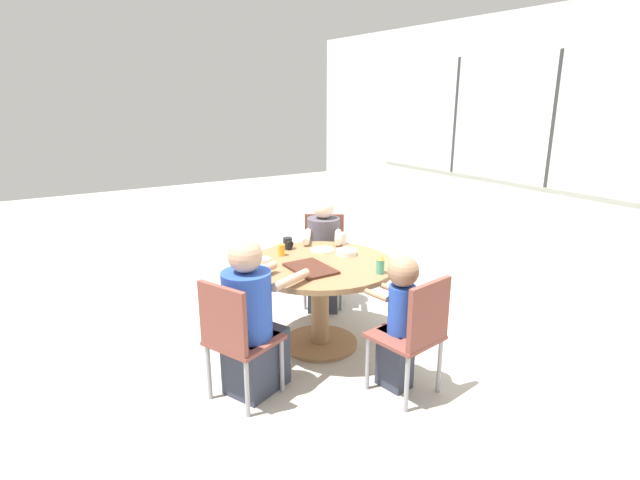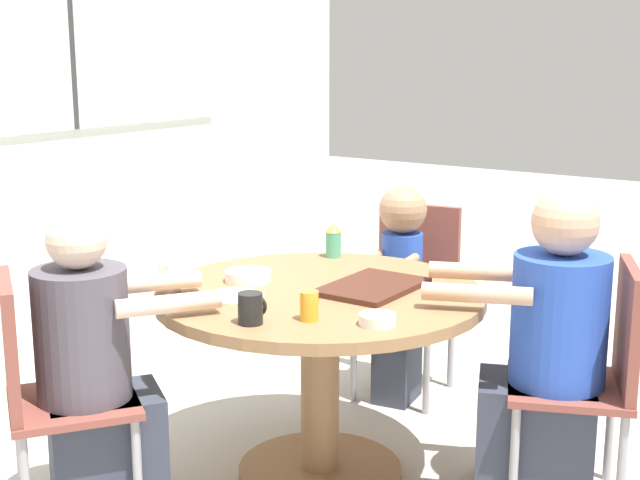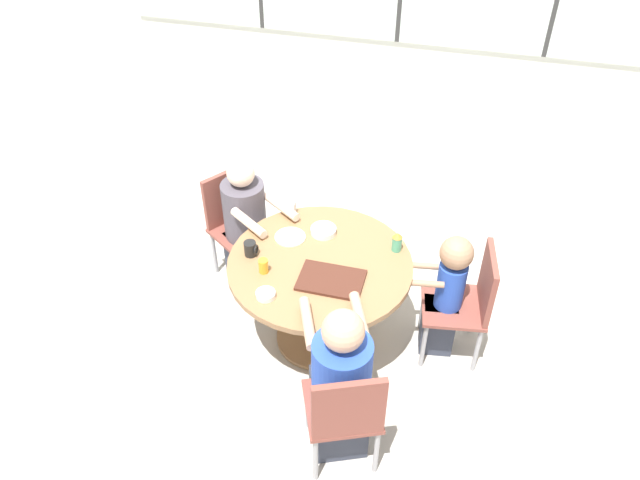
{
  "view_description": "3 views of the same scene",
  "coord_description": "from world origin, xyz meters",
  "px_view_note": "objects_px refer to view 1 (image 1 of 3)",
  "views": [
    {
      "loc": [
        3.08,
        -1.94,
        1.94
      ],
      "look_at": [
        0.0,
        0.0,
        0.88
      ],
      "focal_mm": 28.0,
      "sensor_mm": 36.0,
      "label": 1
    },
    {
      "loc": [
        -2.49,
        -1.71,
        1.55
      ],
      "look_at": [
        0.0,
        0.0,
        0.88
      ],
      "focal_mm": 50.0,
      "sensor_mm": 36.0,
      "label": 2
    },
    {
      "loc": [
        0.74,
        -2.79,
        3.3
      ],
      "look_at": [
        0.0,
        0.0,
        0.88
      ],
      "focal_mm": 35.0,
      "sensor_mm": 36.0,
      "label": 3
    }
  ],
  "objects_px": {
    "chair_for_woman_green_shirt": "(234,333)",
    "coffee_mug": "(288,243)",
    "chair_for_man_blue_shirt": "(324,251)",
    "bowl_white_shallow": "(263,260)",
    "chair_for_toddler": "(417,329)",
    "bowl_cereal": "(346,252)",
    "juice_glass": "(281,250)",
    "person_woman_green_shirt": "(252,324)",
    "person_toddler": "(399,321)",
    "person_man_blue_shirt": "(323,259)",
    "milk_carton_small": "(342,239)",
    "sippy_cup": "(380,264)"
  },
  "relations": [
    {
      "from": "chair_for_woman_green_shirt",
      "to": "coffee_mug",
      "type": "relative_size",
      "value": 8.55
    },
    {
      "from": "chair_for_man_blue_shirt",
      "to": "bowl_white_shallow",
      "type": "xyz_separation_m",
      "value": [
        0.56,
        -0.91,
        0.22
      ]
    },
    {
      "from": "chair_for_toddler",
      "to": "bowl_cereal",
      "type": "relative_size",
      "value": 5.0
    },
    {
      "from": "chair_for_toddler",
      "to": "chair_for_man_blue_shirt",
      "type": "bearing_deg",
      "value": 68.42
    },
    {
      "from": "coffee_mug",
      "to": "juice_glass",
      "type": "bearing_deg",
      "value": -45.36
    },
    {
      "from": "chair_for_woman_green_shirt",
      "to": "person_woman_green_shirt",
      "type": "relative_size",
      "value": 0.77
    },
    {
      "from": "person_toddler",
      "to": "bowl_cereal",
      "type": "xyz_separation_m",
      "value": [
        -0.85,
        0.16,
        0.22
      ]
    },
    {
      "from": "person_man_blue_shirt",
      "to": "bowl_cereal",
      "type": "xyz_separation_m",
      "value": [
        0.6,
        -0.16,
        0.25
      ]
    },
    {
      "from": "bowl_cereal",
      "to": "person_toddler",
      "type": "bearing_deg",
      "value": -10.9
    },
    {
      "from": "chair_for_toddler",
      "to": "person_woman_green_shirt",
      "type": "bearing_deg",
      "value": 135.02
    },
    {
      "from": "bowl_white_shallow",
      "to": "milk_carton_small",
      "type": "bearing_deg",
      "value": 96.09
    },
    {
      "from": "juice_glass",
      "to": "bowl_cereal",
      "type": "relative_size",
      "value": 0.56
    },
    {
      "from": "milk_carton_small",
      "to": "person_toddler",
      "type": "bearing_deg",
      "value": -15.34
    },
    {
      "from": "person_woman_green_shirt",
      "to": "coffee_mug",
      "type": "relative_size",
      "value": 11.08
    },
    {
      "from": "chair_for_woman_green_shirt",
      "to": "coffee_mug",
      "type": "xyz_separation_m",
      "value": [
        -0.81,
        0.84,
        0.26
      ]
    },
    {
      "from": "coffee_mug",
      "to": "milk_carton_small",
      "type": "bearing_deg",
      "value": 75.26
    },
    {
      "from": "sippy_cup",
      "to": "person_woman_green_shirt",
      "type": "bearing_deg",
      "value": -97.99
    },
    {
      "from": "person_toddler",
      "to": "coffee_mug",
      "type": "height_order",
      "value": "person_toddler"
    },
    {
      "from": "person_man_blue_shirt",
      "to": "sippy_cup",
      "type": "distance_m",
      "value": 1.15
    },
    {
      "from": "person_man_blue_shirt",
      "to": "juice_glass",
      "type": "bearing_deg",
      "value": 63.18
    },
    {
      "from": "chair_for_woman_green_shirt",
      "to": "sippy_cup",
      "type": "relative_size",
      "value": 6.04
    },
    {
      "from": "milk_carton_small",
      "to": "bowl_white_shallow",
      "type": "height_order",
      "value": "milk_carton_small"
    },
    {
      "from": "coffee_mug",
      "to": "bowl_cereal",
      "type": "xyz_separation_m",
      "value": [
        0.39,
        0.33,
        -0.03
      ]
    },
    {
      "from": "person_woman_green_shirt",
      "to": "sippy_cup",
      "type": "height_order",
      "value": "person_woman_green_shirt"
    },
    {
      "from": "person_woman_green_shirt",
      "to": "person_man_blue_shirt",
      "type": "distance_m",
      "value": 1.51
    },
    {
      "from": "person_man_blue_shirt",
      "to": "chair_for_woman_green_shirt",
      "type": "bearing_deg",
      "value": 72.03
    },
    {
      "from": "person_man_blue_shirt",
      "to": "coffee_mug",
      "type": "bearing_deg",
      "value": 57.76
    },
    {
      "from": "chair_for_toddler",
      "to": "person_toddler",
      "type": "distance_m",
      "value": 0.15
    },
    {
      "from": "chair_for_woman_green_shirt",
      "to": "person_man_blue_shirt",
      "type": "xyz_separation_m",
      "value": [
        -1.02,
        1.32,
        -0.03
      ]
    },
    {
      "from": "person_man_blue_shirt",
      "to": "bowl_white_shallow",
      "type": "distance_m",
      "value": 0.95
    },
    {
      "from": "sippy_cup",
      "to": "milk_carton_small",
      "type": "relative_size",
      "value": 1.4
    },
    {
      "from": "person_toddler",
      "to": "coffee_mug",
      "type": "xyz_separation_m",
      "value": [
        -1.23,
        -0.16,
        0.25
      ]
    },
    {
      "from": "person_toddler",
      "to": "juice_glass",
      "type": "xyz_separation_m",
      "value": [
        -1.1,
        -0.29,
        0.25
      ]
    },
    {
      "from": "person_woman_green_shirt",
      "to": "person_man_blue_shirt",
      "type": "bearing_deg",
      "value": 106.36
    },
    {
      "from": "person_man_blue_shirt",
      "to": "bowl_white_shallow",
      "type": "height_order",
      "value": "person_man_blue_shirt"
    },
    {
      "from": "coffee_mug",
      "to": "bowl_cereal",
      "type": "height_order",
      "value": "coffee_mug"
    },
    {
      "from": "sippy_cup",
      "to": "bowl_white_shallow",
      "type": "bearing_deg",
      "value": -137.73
    },
    {
      "from": "person_toddler",
      "to": "sippy_cup",
      "type": "distance_m",
      "value": 0.46
    },
    {
      "from": "chair_for_toddler",
      "to": "sippy_cup",
      "type": "height_order",
      "value": "same"
    },
    {
      "from": "milk_carton_small",
      "to": "bowl_cereal",
      "type": "bearing_deg",
      "value": -28.19
    },
    {
      "from": "coffee_mug",
      "to": "bowl_white_shallow",
      "type": "height_order",
      "value": "coffee_mug"
    },
    {
      "from": "coffee_mug",
      "to": "juice_glass",
      "type": "relative_size",
      "value": 1.05
    },
    {
      "from": "person_woman_green_shirt",
      "to": "bowl_cereal",
      "type": "bearing_deg",
      "value": 86.65
    },
    {
      "from": "chair_for_woman_green_shirt",
      "to": "juice_glass",
      "type": "relative_size",
      "value": 8.95
    },
    {
      "from": "sippy_cup",
      "to": "chair_for_man_blue_shirt",
      "type": "bearing_deg",
      "value": 166.09
    },
    {
      "from": "milk_carton_small",
      "to": "bowl_cereal",
      "type": "xyz_separation_m",
      "value": [
        0.26,
        -0.14,
        -0.03
      ]
    },
    {
      "from": "chair_for_toddler",
      "to": "coffee_mug",
      "type": "distance_m",
      "value": 1.42
    },
    {
      "from": "juice_glass",
      "to": "chair_for_toddler",
      "type": "bearing_deg",
      "value": 14.13
    },
    {
      "from": "person_toddler",
      "to": "bowl_cereal",
      "type": "bearing_deg",
      "value": 70.43
    },
    {
      "from": "juice_glass",
      "to": "chair_for_man_blue_shirt",
      "type": "bearing_deg",
      "value": 123.75
    }
  ]
}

